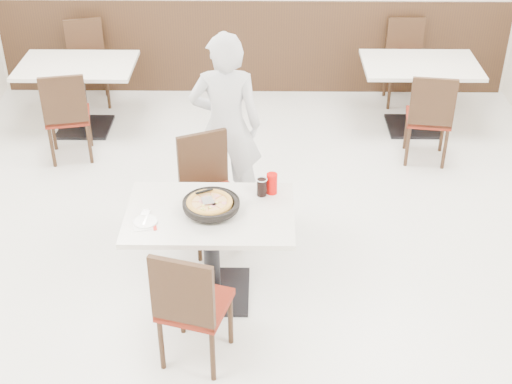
{
  "coord_description": "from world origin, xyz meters",
  "views": [
    {
      "loc": [
        0.13,
        -4.46,
        3.58
      ],
      "look_at": [
        0.07,
        -0.3,
        0.94
      ],
      "focal_mm": 50.0,
      "sensor_mm": 36.0,
      "label": 1
    }
  ],
  "objects_px": {
    "side_plate": "(145,222)",
    "bg_table_left": "(81,97)",
    "cola_glass": "(262,188)",
    "pizza": "(210,205)",
    "chair_near": "(195,302)",
    "bg_chair_right_near": "(429,116)",
    "diner_person": "(226,127)",
    "main_table": "(212,254)",
    "chair_far": "(212,195)",
    "red_cup": "(272,184)",
    "bg_chair_left_far": "(88,65)",
    "bg_table_right": "(417,96)",
    "bg_chair_left_near": "(67,114)",
    "pizza_pan": "(211,207)",
    "bg_chair_right_far": "(405,64)"
  },
  "relations": [
    {
      "from": "diner_person",
      "to": "bg_chair_left_far",
      "type": "xyz_separation_m",
      "value": [
        -1.68,
        2.21,
        -0.36
      ]
    },
    {
      "from": "chair_far",
      "to": "red_cup",
      "type": "xyz_separation_m",
      "value": [
        0.48,
        -0.39,
        0.35
      ]
    },
    {
      "from": "side_plate",
      "to": "bg_chair_right_far",
      "type": "distance_m",
      "value": 4.34
    },
    {
      "from": "side_plate",
      "to": "bg_table_left",
      "type": "xyz_separation_m",
      "value": [
        -1.13,
        2.87,
        -0.38
      ]
    },
    {
      "from": "red_cup",
      "to": "bg_chair_right_near",
      "type": "relative_size",
      "value": 0.17
    },
    {
      "from": "cola_glass",
      "to": "bg_table_left",
      "type": "distance_m",
      "value": 3.2
    },
    {
      "from": "chair_near",
      "to": "pizza_pan",
      "type": "distance_m",
      "value": 0.73
    },
    {
      "from": "side_plate",
      "to": "bg_chair_right_near",
      "type": "xyz_separation_m",
      "value": [
        2.43,
        2.26,
        -0.28
      ]
    },
    {
      "from": "chair_far",
      "to": "main_table",
      "type": "bearing_deg",
      "value": 69.57
    },
    {
      "from": "bg_table_right",
      "to": "red_cup",
      "type": "bearing_deg",
      "value": -121.75
    },
    {
      "from": "bg_chair_left_far",
      "to": "chair_far",
      "type": "bearing_deg",
      "value": 104.98
    },
    {
      "from": "pizza_pan",
      "to": "bg_chair_right_far",
      "type": "height_order",
      "value": "bg_chair_right_far"
    },
    {
      "from": "main_table",
      "to": "pizza_pan",
      "type": "distance_m",
      "value": 0.42
    },
    {
      "from": "pizza",
      "to": "side_plate",
      "type": "xyz_separation_m",
      "value": [
        -0.44,
        -0.14,
        -0.05
      ]
    },
    {
      "from": "bg_chair_right_far",
      "to": "chair_near",
      "type": "bearing_deg",
      "value": 63.68
    },
    {
      "from": "chair_far",
      "to": "bg_chair_left_near",
      "type": "distance_m",
      "value": 2.12
    },
    {
      "from": "main_table",
      "to": "bg_table_left",
      "type": "bearing_deg",
      "value": 119.96
    },
    {
      "from": "side_plate",
      "to": "diner_person",
      "type": "bearing_deg",
      "value": 69.08
    },
    {
      "from": "chair_near",
      "to": "pizza_pan",
      "type": "xyz_separation_m",
      "value": [
        0.08,
        0.65,
        0.32
      ]
    },
    {
      "from": "pizza",
      "to": "bg_table_right",
      "type": "height_order",
      "value": "pizza"
    },
    {
      "from": "bg_chair_left_near",
      "to": "red_cup",
      "type": "bearing_deg",
      "value": -55.25
    },
    {
      "from": "diner_person",
      "to": "chair_near",
      "type": "bearing_deg",
      "value": 85.09
    },
    {
      "from": "pizza",
      "to": "cola_glass",
      "type": "relative_size",
      "value": 2.45
    },
    {
      "from": "chair_near",
      "to": "bg_chair_right_near",
      "type": "distance_m",
      "value": 3.45
    },
    {
      "from": "diner_person",
      "to": "bg_chair_left_far",
      "type": "bearing_deg",
      "value": -53.69
    },
    {
      "from": "side_plate",
      "to": "diner_person",
      "type": "relative_size",
      "value": 0.1
    },
    {
      "from": "bg_chair_right_near",
      "to": "side_plate",
      "type": "bearing_deg",
      "value": -129.2
    },
    {
      "from": "bg_table_right",
      "to": "bg_chair_right_near",
      "type": "bearing_deg",
      "value": -91.24
    },
    {
      "from": "pizza",
      "to": "side_plate",
      "type": "distance_m",
      "value": 0.46
    },
    {
      "from": "cola_glass",
      "to": "pizza",
      "type": "bearing_deg",
      "value": -148.63
    },
    {
      "from": "chair_near",
      "to": "red_cup",
      "type": "relative_size",
      "value": 5.94
    },
    {
      "from": "bg_chair_left_far",
      "to": "bg_table_right",
      "type": "distance_m",
      "value": 3.68
    },
    {
      "from": "main_table",
      "to": "diner_person",
      "type": "height_order",
      "value": "diner_person"
    },
    {
      "from": "side_plate",
      "to": "bg_chair_left_near",
      "type": "relative_size",
      "value": 0.18
    },
    {
      "from": "chair_near",
      "to": "side_plate",
      "type": "bearing_deg",
      "value": 142.53
    },
    {
      "from": "diner_person",
      "to": "bg_chair_right_near",
      "type": "xyz_separation_m",
      "value": [
        1.94,
        0.96,
        -0.36
      ]
    },
    {
      "from": "chair_far",
      "to": "bg_chair_left_near",
      "type": "xyz_separation_m",
      "value": [
        -1.52,
        1.47,
        0.0
      ]
    },
    {
      "from": "pizza_pan",
      "to": "side_plate",
      "type": "relative_size",
      "value": 2.35
    },
    {
      "from": "chair_near",
      "to": "bg_chair_right_near",
      "type": "bearing_deg",
      "value": 69.61
    },
    {
      "from": "pizza_pan",
      "to": "bg_table_right",
      "type": "bearing_deg",
      "value": 54.39
    },
    {
      "from": "pizza",
      "to": "bg_chair_right_far",
      "type": "distance_m",
      "value": 3.99
    },
    {
      "from": "chair_near",
      "to": "red_cup",
      "type": "bearing_deg",
      "value": 77.12
    },
    {
      "from": "diner_person",
      "to": "bg_chair_left_near",
      "type": "xyz_separation_m",
      "value": [
        -1.62,
        0.96,
        -0.36
      ]
    },
    {
      "from": "main_table",
      "to": "bg_chair_right_near",
      "type": "xyz_separation_m",
      "value": [
        2.0,
        2.12,
        0.1
      ]
    },
    {
      "from": "chair_far",
      "to": "bg_chair_left_far",
      "type": "bearing_deg",
      "value": -83.65
    },
    {
      "from": "pizza_pan",
      "to": "side_plate",
      "type": "height_order",
      "value": "pizza_pan"
    },
    {
      "from": "red_cup",
      "to": "bg_table_right",
      "type": "relative_size",
      "value": 0.13
    },
    {
      "from": "chair_far",
      "to": "pizza_pan",
      "type": "height_order",
      "value": "chair_far"
    },
    {
      "from": "chair_near",
      "to": "side_plate",
      "type": "xyz_separation_m",
      "value": [
        -0.37,
        0.51,
        0.28
      ]
    },
    {
      "from": "pizza_pan",
      "to": "side_plate",
      "type": "xyz_separation_m",
      "value": [
        -0.45,
        -0.14,
        -0.03
      ]
    }
  ]
}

